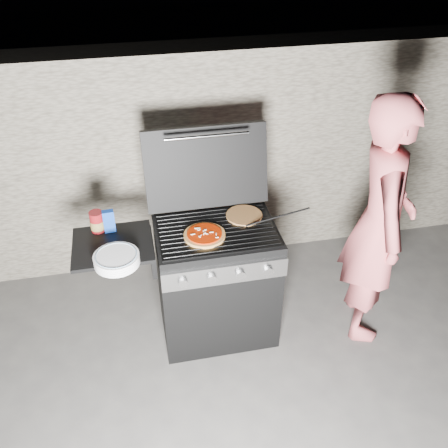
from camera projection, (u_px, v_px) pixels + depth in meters
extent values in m
plane|color=#3C3A38|center=(218.00, 327.00, 3.77)|extent=(50.00, 50.00, 0.00)
cube|color=gray|center=(192.00, 158.00, 4.09)|extent=(8.00, 0.35, 1.80)
cylinder|color=tan|center=(244.00, 215.00, 3.37)|extent=(0.32, 0.32, 0.01)
cylinder|color=maroon|center=(97.00, 221.00, 3.22)|extent=(0.12, 0.12, 0.14)
cube|color=navy|center=(109.00, 221.00, 3.21)|extent=(0.08, 0.05, 0.16)
cylinder|color=white|center=(117.00, 259.00, 2.96)|extent=(0.35, 0.35, 0.06)
imported|color=#CB585D|center=(379.00, 223.00, 3.32)|extent=(0.61, 0.76, 1.81)
cylinder|color=black|center=(278.00, 217.00, 3.29)|extent=(0.44, 0.02, 0.09)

